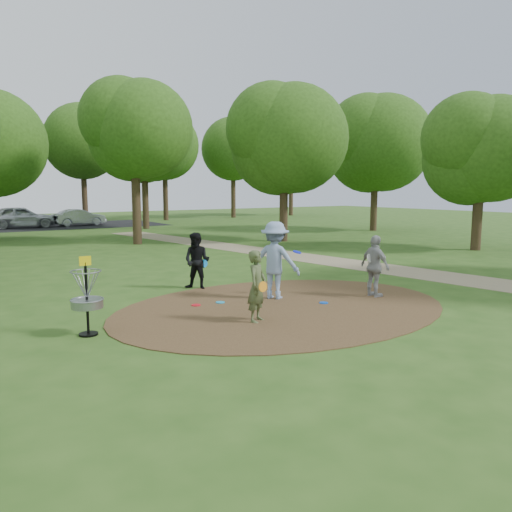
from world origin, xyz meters
TOP-DOWN VIEW (x-y plane):
  - ground at (0.00, 0.00)m, footprint 100.00×100.00m
  - dirt_clearing at (0.00, 0.00)m, footprint 8.40×8.40m
  - footpath at (6.50, 2.00)m, footprint 7.55×39.89m
  - parking_lot at (2.00, 30.00)m, footprint 14.00×8.00m
  - player_observer_with_disc at (-1.25, -0.71)m, footprint 0.67×0.61m
  - player_throwing_with_disc at (0.38, 0.90)m, footprint 1.54×1.46m
  - player_walking_with_disc at (-0.70, 3.11)m, footprint 0.95×0.98m
  - player_waiting_with_disc at (2.64, -0.39)m, footprint 0.50×0.96m
  - disc_ground_cyan at (-1.06, 1.20)m, footprint 0.22×0.22m
  - disc_ground_blue at (1.03, -0.25)m, footprint 0.22×0.22m
  - disc_ground_red at (-1.69, 1.27)m, footprint 0.22×0.22m
  - car_left at (-1.21, 29.48)m, footprint 4.66×1.95m
  - car_right at (2.85, 29.47)m, footprint 3.90×1.71m
  - disc_golf_basket at (-4.50, 0.30)m, footprint 0.63×0.63m
  - tree_ring at (3.25, 9.01)m, footprint 37.89×45.40m

SIDE VIEW (x-z plane):
  - ground at x=0.00m, z-range 0.00..0.00m
  - parking_lot at x=2.00m, z-range 0.00..0.01m
  - footpath at x=6.50m, z-range 0.00..0.01m
  - dirt_clearing at x=0.00m, z-range 0.00..0.02m
  - disc_ground_cyan at x=-1.06m, z-range 0.02..0.04m
  - disc_ground_blue at x=1.03m, z-range 0.02..0.04m
  - disc_ground_red at x=-1.69m, z-range 0.02..0.04m
  - car_right at x=2.85m, z-range 0.00..1.24m
  - player_observer_with_disc at x=-1.25m, z-range 0.00..1.53m
  - car_left at x=-1.21m, z-range 0.00..1.58m
  - player_walking_with_disc at x=-0.70m, z-range 0.00..1.59m
  - player_waiting_with_disc at x=2.64m, z-range 0.00..1.62m
  - disc_golf_basket at x=-4.50m, z-range 0.10..1.64m
  - player_throwing_with_disc at x=0.38m, z-range 0.00..1.98m
  - tree_ring at x=3.25m, z-range 0.67..9.78m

